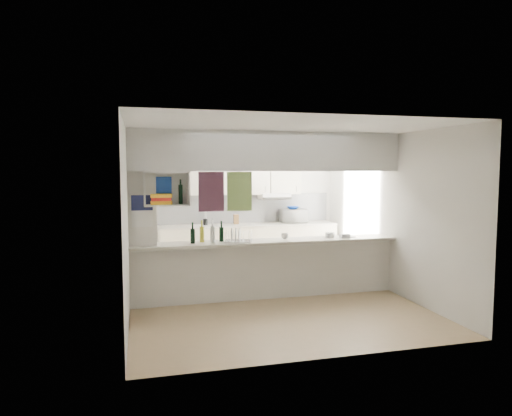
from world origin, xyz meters
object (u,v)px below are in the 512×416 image
object	(u,v)px
microwave	(294,216)
bowl	(293,208)
dish_rack	(238,236)
wine_bottles	(207,234)

from	to	relation	value
microwave	bowl	bearing A→B (deg)	39.56
dish_rack	microwave	bearing A→B (deg)	69.69
bowl	dish_rack	world-z (taller)	bowl
dish_rack	wine_bottles	size ratio (longest dim) A/B	0.93
dish_rack	wine_bottles	xyz separation A→B (m)	(-0.47, 0.03, 0.04)
wine_bottles	microwave	bearing A→B (deg)	45.09
microwave	wine_bottles	distance (m)	3.00
bowl	dish_rack	bearing A→B (deg)	-127.19
microwave	bowl	xyz separation A→B (m)	(-0.03, -0.03, 0.17)
microwave	bowl	size ratio (longest dim) A/B	2.08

